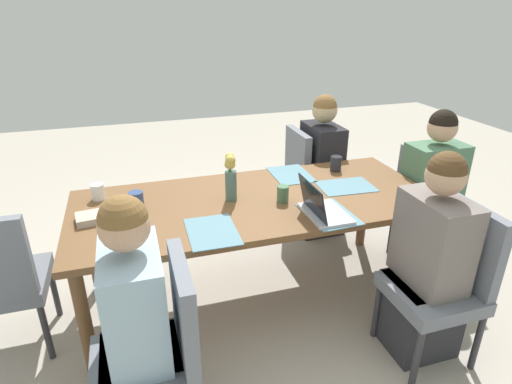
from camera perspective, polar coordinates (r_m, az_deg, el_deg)
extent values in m
plane|color=#B2A899|center=(3.01, 0.00, -13.68)|extent=(10.00, 10.00, 0.00)
cube|color=brown|center=(2.64, 0.00, -1.39)|extent=(2.23, 0.96, 0.04)
cylinder|color=brown|center=(2.42, -22.00, -16.27)|extent=(0.07, 0.07, 0.69)
cylinder|color=brown|center=(2.97, 22.20, -8.30)|extent=(0.07, 0.07, 0.69)
cylinder|color=brown|center=(3.09, -21.22, -6.82)|extent=(0.07, 0.07, 0.69)
cylinder|color=brown|center=(3.53, 14.30, -1.89)|extent=(0.07, 0.07, 0.69)
cube|color=slate|center=(3.44, 22.76, -2.61)|extent=(0.44, 0.44, 0.08)
cube|color=slate|center=(3.47, 21.53, 2.63)|extent=(0.42, 0.06, 0.45)
cylinder|color=#333338|center=(3.54, 26.48, -6.71)|extent=(0.04, 0.04, 0.37)
cylinder|color=#333338|center=(3.30, 21.58, -7.99)|extent=(0.04, 0.04, 0.37)
cylinder|color=#333338|center=(3.78, 22.69, -4.03)|extent=(0.04, 0.04, 0.37)
cylinder|color=#333338|center=(3.56, 17.92, -5.02)|extent=(0.04, 0.04, 0.37)
cube|color=#2D2D33|center=(3.48, 21.50, -5.48)|extent=(0.34, 0.36, 0.45)
cube|color=#4C7556|center=(3.29, 22.74, 1.76)|extent=(0.40, 0.24, 0.50)
sphere|color=tan|center=(3.18, 23.80, 7.93)|extent=(0.20, 0.20, 0.20)
sphere|color=black|center=(3.17, 23.89, 8.45)|extent=(0.19, 0.19, 0.19)
cube|color=slate|center=(3.71, 8.16, 1.05)|extent=(0.44, 0.44, 0.08)
cube|color=slate|center=(3.54, 5.61, 4.65)|extent=(0.06, 0.42, 0.45)
cylinder|color=#333338|center=(4.03, 9.30, -0.58)|extent=(0.04, 0.04, 0.37)
cylinder|color=#333338|center=(3.73, 11.84, -2.89)|extent=(0.04, 0.04, 0.37)
cylinder|color=#333338|center=(3.89, 4.26, -1.27)|extent=(0.04, 0.04, 0.37)
cylinder|color=#333338|center=(3.58, 6.46, -3.76)|extent=(0.04, 0.04, 0.37)
cube|color=#2D2D33|center=(3.74, 8.39, -1.91)|extent=(0.36, 0.34, 0.45)
cube|color=#232328|center=(3.56, 8.84, 4.99)|extent=(0.24, 0.40, 0.50)
sphere|color=tan|center=(3.45, 9.23, 10.80)|extent=(0.20, 0.20, 0.20)
sphere|color=brown|center=(3.45, 9.27, 11.29)|extent=(0.19, 0.19, 0.19)
cube|color=slate|center=(2.03, -14.87, -21.84)|extent=(0.44, 0.44, 0.08)
cube|color=slate|center=(1.86, -9.72, -15.32)|extent=(0.06, 0.42, 0.45)
cylinder|color=#333338|center=(2.34, -19.58, -22.92)|extent=(0.04, 0.04, 0.37)
cylinder|color=#333338|center=(2.33, -9.55, -21.80)|extent=(0.04, 0.04, 0.37)
cube|color=#99B7CC|center=(1.89, -15.93, -14.35)|extent=(0.24, 0.40, 0.50)
sphere|color=tan|center=(1.69, -17.34, -4.41)|extent=(0.20, 0.20, 0.20)
sphere|color=brown|center=(1.67, -17.47, -3.50)|extent=(0.19, 0.19, 0.19)
cube|color=slate|center=(2.54, 22.51, -12.44)|extent=(0.44, 0.44, 0.08)
cube|color=slate|center=(2.52, 26.85, -6.42)|extent=(0.06, 0.42, 0.45)
cylinder|color=#333338|center=(2.47, 20.84, -20.13)|extent=(0.04, 0.04, 0.37)
cylinder|color=#333338|center=(2.69, 15.91, -15.12)|extent=(0.04, 0.04, 0.37)
cylinder|color=#333338|center=(2.68, 27.63, -17.42)|extent=(0.04, 0.04, 0.37)
cylinder|color=#333338|center=(2.89, 22.46, -13.12)|extent=(0.04, 0.04, 0.37)
cube|color=#2D2D33|center=(2.68, 21.07, -14.96)|extent=(0.36, 0.34, 0.45)
cube|color=slate|center=(2.43, 22.72, -6.12)|extent=(0.24, 0.40, 0.50)
sphere|color=tan|center=(2.28, 24.19, 1.99)|extent=(0.20, 0.20, 0.20)
sphere|color=#51381E|center=(2.27, 24.31, 2.69)|extent=(0.19, 0.19, 0.19)
cube|color=slate|center=(2.79, -30.62, -10.67)|extent=(0.44, 0.44, 0.08)
cylinder|color=#333338|center=(3.02, -25.48, -11.95)|extent=(0.04, 0.04, 0.37)
cylinder|color=#333338|center=(2.72, -26.38, -16.51)|extent=(0.04, 0.04, 0.37)
cylinder|color=#4C6B60|center=(2.59, -3.39, 0.85)|extent=(0.07, 0.07, 0.19)
sphere|color=gold|center=(2.54, -3.41, 3.73)|extent=(0.06, 0.06, 0.06)
cylinder|color=#477A3D|center=(2.55, -3.40, 3.25)|extent=(0.01, 0.01, 0.05)
sphere|color=gold|center=(2.56, -3.56, 4.73)|extent=(0.05, 0.05, 0.05)
cylinder|color=#477A3D|center=(2.57, -3.53, 3.86)|extent=(0.01, 0.01, 0.08)
sphere|color=gold|center=(2.54, -3.68, 3.74)|extent=(0.05, 0.05, 0.05)
cylinder|color=#477A3D|center=(2.55, -3.67, 3.25)|extent=(0.01, 0.01, 0.05)
sphere|color=gold|center=(2.53, -3.47, 4.30)|extent=(0.06, 0.06, 0.06)
cylinder|color=#477A3D|center=(2.55, -3.45, 3.53)|extent=(0.01, 0.01, 0.07)
cube|color=slate|center=(2.88, 12.00, 0.75)|extent=(0.38, 0.28, 0.00)
cube|color=slate|center=(3.02, 4.72, 2.36)|extent=(0.27, 0.36, 0.00)
cube|color=slate|center=(2.28, -5.93, -5.30)|extent=(0.27, 0.36, 0.00)
cube|color=slate|center=(2.48, 9.75, -2.95)|extent=(0.28, 0.37, 0.00)
cube|color=silver|center=(2.46, 9.33, -2.85)|extent=(0.22, 0.32, 0.02)
cube|color=black|center=(2.38, 7.61, -0.88)|extent=(0.05, 0.31, 0.20)
cylinder|color=#47704C|center=(2.59, 3.63, -0.25)|extent=(0.07, 0.07, 0.10)
cylinder|color=white|center=(2.79, -20.54, 0.03)|extent=(0.08, 0.08, 0.10)
cylinder|color=#33477A|center=(2.67, 19.79, -1.09)|extent=(0.08, 0.08, 0.09)
cylinder|color=#33477A|center=(2.60, -15.80, -1.06)|extent=(0.09, 0.09, 0.10)
cylinder|color=#232328|center=(3.12, 10.71, 3.78)|extent=(0.08, 0.08, 0.11)
cube|color=#B2A38E|center=(2.54, -20.85, -3.16)|extent=(0.22, 0.16, 0.04)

